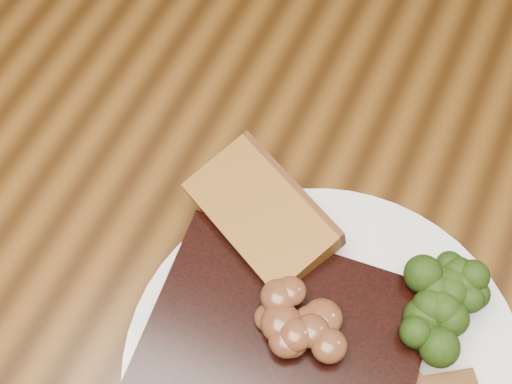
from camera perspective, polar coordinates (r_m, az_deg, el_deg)
dining_table at (r=0.62m, az=0.26°, el=-6.99°), size 1.60×0.90×0.75m
plate at (r=0.49m, az=5.49°, el=-14.10°), size 0.30×0.30×0.01m
steak at (r=0.48m, az=2.20°, el=-11.96°), size 0.19×0.15×0.03m
mushroom_pile at (r=0.45m, az=2.10°, el=-10.05°), size 0.07×0.07×0.03m
garlic_bread at (r=0.51m, az=0.34°, el=-2.88°), size 0.12×0.10×0.02m
broccoli_cluster at (r=0.49m, az=14.94°, el=-8.20°), size 0.07×0.07×0.04m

